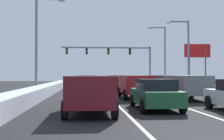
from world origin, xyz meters
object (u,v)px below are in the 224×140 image
at_px(suv_gray_right_lane_second, 186,85).
at_px(sedan_white_left_lane_third, 89,86).
at_px(traffic_light_gantry, 117,55).
at_px(sedan_green_center_lane_nearest, 155,94).
at_px(suv_red_center_lane_second, 135,84).
at_px(suv_gray_left_lane_fourth, 88,81).
at_px(sedan_navy_left_lane_second, 91,90).
at_px(street_lamp_right_mid, 162,51).
at_px(sedan_silver_right_lane_fourth, 146,83).
at_px(roadside_sign_right, 197,56).
at_px(suv_maroon_left_lane_nearest, 89,91).
at_px(suv_tan_center_lane_fourth, 115,81).
at_px(sedan_black_center_lane_third, 122,85).
at_px(street_lamp_right_near, 185,48).
at_px(suv_charcoal_right_lane_third, 162,82).
at_px(street_lamp_left_mid, 40,36).

relative_size(suv_gray_right_lane_second, sedan_white_left_lane_third, 1.09).
bearing_deg(traffic_light_gantry, sedan_green_center_lane_nearest, -92.44).
xyz_separation_m(sedan_green_center_lane_nearest, suv_red_center_lane_second, (0.16, 7.10, 0.25)).
bearing_deg(sedan_white_left_lane_third, suv_gray_left_lane_fourth, 90.97).
xyz_separation_m(sedan_navy_left_lane_second, traffic_light_gantry, (4.47, 27.67, 4.12)).
distance_m(sedan_navy_left_lane_second, street_lamp_right_mid, 24.35).
xyz_separation_m(suv_gray_right_lane_second, sedan_white_left_lane_third, (-6.58, 6.16, -0.25)).
distance_m(sedan_green_center_lane_nearest, suv_gray_left_lane_fourth, 19.03).
bearing_deg(sedan_silver_right_lane_fourth, suv_gray_right_lane_second, -88.94).
bearing_deg(traffic_light_gantry, sedan_white_left_lane_third, -102.21).
relative_size(traffic_light_gantry, roadside_sign_right, 2.55).
relative_size(suv_red_center_lane_second, suv_gray_left_lane_fourth, 1.00).
bearing_deg(suv_maroon_left_lane_nearest, suv_tan_center_lane_fourth, 81.74).
distance_m(suv_tan_center_lane_fourth, roadside_sign_right, 10.37).
distance_m(sedan_white_left_lane_third, suv_gray_left_lane_fourth, 6.99).
bearing_deg(street_lamp_right_mid, sedan_silver_right_lane_fourth, -115.28).
bearing_deg(sedan_navy_left_lane_second, sedan_silver_right_lane_fourth, 64.72).
bearing_deg(sedan_black_center_lane_third, sedan_white_left_lane_third, -143.36).
relative_size(sedan_silver_right_lane_fourth, street_lamp_right_mid, 0.54).
distance_m(suv_red_center_lane_second, street_lamp_right_near, 14.24).
distance_m(suv_gray_right_lane_second, sedan_white_left_lane_third, 9.02).
xyz_separation_m(suv_red_center_lane_second, roadside_sign_right, (9.75, 13.55, 3.00)).
xyz_separation_m(suv_gray_right_lane_second, street_lamp_right_near, (4.26, 12.98, 3.71)).
height_order(suv_gray_right_lane_second, sedan_black_center_lane_third, suv_gray_right_lane_second).
bearing_deg(suv_gray_right_lane_second, sedan_navy_left_lane_second, -173.84).
height_order(suv_gray_right_lane_second, roadside_sign_right, roadside_sign_right).
relative_size(suv_gray_right_lane_second, sedan_green_center_lane_nearest, 1.09).
height_order(sedan_black_center_lane_third, suv_tan_center_lane_fourth, suv_tan_center_lane_fourth).
bearing_deg(sedan_green_center_lane_nearest, street_lamp_right_near, 67.42).
bearing_deg(sedan_navy_left_lane_second, traffic_light_gantry, 80.83).
relative_size(traffic_light_gantry, street_lamp_right_near, 1.78).
distance_m(suv_maroon_left_lane_nearest, roadside_sign_right, 25.81).
relative_size(sedan_silver_right_lane_fourth, street_lamp_right_near, 0.57).
distance_m(sedan_navy_left_lane_second, suv_gray_left_lane_fourth, 13.86).
bearing_deg(suv_red_center_lane_second, suv_charcoal_right_lane_third, 58.22).
bearing_deg(street_lamp_right_near, suv_charcoal_right_lane_third, -124.76).
height_order(sedan_black_center_lane_third, street_lamp_left_mid, street_lamp_left_mid).
height_order(suv_gray_right_lane_second, sedan_silver_right_lane_fourth, suv_gray_right_lane_second).
relative_size(sedan_black_center_lane_third, traffic_light_gantry, 0.32).
bearing_deg(street_lamp_right_mid, suv_maroon_left_lane_nearest, -110.45).
distance_m(suv_maroon_left_lane_nearest, sedan_white_left_lane_third, 13.12).
relative_size(sedan_silver_right_lane_fourth, roadside_sign_right, 0.82).
relative_size(suv_maroon_left_lane_nearest, street_lamp_left_mid, 0.58).
bearing_deg(suv_charcoal_right_lane_third, suv_red_center_lane_second, -121.78).
xyz_separation_m(sedan_silver_right_lane_fourth, sedan_white_left_lane_third, (-6.34, -6.49, 0.00)).
xyz_separation_m(suv_maroon_left_lane_nearest, sedan_white_left_lane_third, (0.14, 13.12, -0.25)).
height_order(suv_gray_right_lane_second, suv_maroon_left_lane_nearest, same).
bearing_deg(sedan_green_center_lane_nearest, suv_maroon_left_lane_nearest, -157.51).
distance_m(suv_maroon_left_lane_nearest, sedan_navy_left_lane_second, 6.25).
xyz_separation_m(street_lamp_right_mid, street_lamp_left_mid, (-14.52, -14.59, 0.04)).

